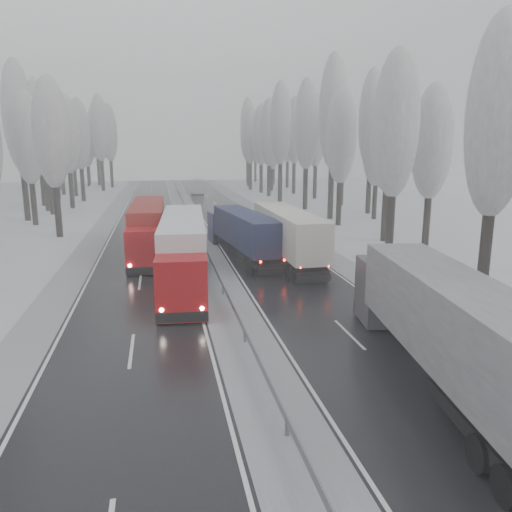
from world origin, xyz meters
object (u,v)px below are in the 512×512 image
object	(u,v)px
truck_grey_tarp	(443,320)
truck_red_white	(183,247)
truck_cream_box	(284,231)
box_truck_distant	(197,186)
truck_blue_box	(241,230)
truck_red_red	(148,225)

from	to	relation	value
truck_grey_tarp	truck_red_white	size ratio (longest dim) A/B	0.99
truck_cream_box	box_truck_distant	distance (m)	61.27
truck_grey_tarp	box_truck_distant	bearing A→B (deg)	99.78
truck_blue_box	truck_cream_box	distance (m)	4.03
truck_red_white	truck_red_red	world-z (taller)	truck_red_white
truck_blue_box	truck_red_red	xyz separation A→B (m)	(-7.76, 2.48, 0.27)
truck_blue_box	truck_red_red	distance (m)	8.15
truck_red_white	truck_red_red	bearing A→B (deg)	106.95
truck_cream_box	truck_red_red	size ratio (longest dim) A/B	0.99
box_truck_distant	truck_red_white	distance (m)	66.96
truck_blue_box	truck_cream_box	world-z (taller)	truck_cream_box
truck_grey_tarp	truck_cream_box	bearing A→B (deg)	99.73
truck_red_white	truck_blue_box	bearing A→B (deg)	60.45
truck_cream_box	truck_grey_tarp	bearing A→B (deg)	-88.69
truck_blue_box	box_truck_distant	distance (m)	58.63
truck_grey_tarp	truck_red_white	bearing A→B (deg)	126.88
truck_grey_tarp	truck_red_white	xyz separation A→B (m)	(-9.13, 16.32, 0.02)
truck_blue_box	truck_red_white	world-z (taller)	truck_red_white
truck_blue_box	truck_red_red	size ratio (longest dim) A/B	0.90
truck_red_white	truck_cream_box	bearing A→B (deg)	36.84
box_truck_distant	truck_red_red	size ratio (longest dim) A/B	0.46
truck_blue_box	truck_cream_box	xyz separation A→B (m)	(3.07, -2.59, 0.24)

